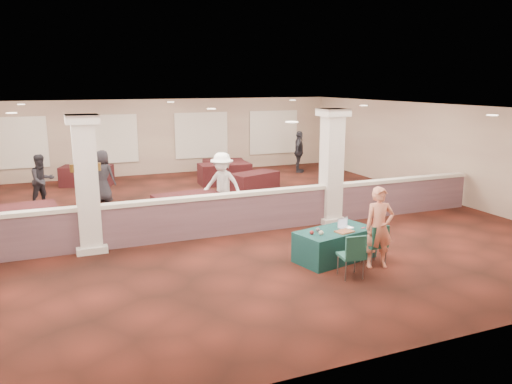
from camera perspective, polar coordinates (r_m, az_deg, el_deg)
name	(u,v)px	position (r m, az deg, el deg)	size (l,w,h in m)	color
ground	(213,220)	(14.56, -4.89, -3.16)	(16.00, 16.00, 0.00)	#441811
wall_back	(156,137)	(21.91, -11.34, 6.18)	(16.00, 0.04, 3.20)	gray
wall_front	(386,253)	(7.20, 14.64, -6.72)	(16.00, 0.04, 3.20)	gray
wall_right	(435,151)	(18.24, 19.80, 4.46)	(0.04, 16.00, 3.20)	gray
ceiling	(211,108)	(14.04, -5.13, 9.52)	(16.00, 16.00, 0.02)	white
partition_wall	(230,213)	(13.04, -2.94, -2.41)	(15.60, 0.28, 1.10)	#573A42
column_left	(87,183)	(12.12, -18.79, 0.98)	(0.72, 0.72, 3.20)	silver
column_right	(332,165)	(14.07, 8.63, 3.02)	(0.72, 0.72, 3.20)	silver
sconce_left	(72,168)	(12.05, -20.24, 2.56)	(0.12, 0.12, 0.18)	brown
sconce_right	(98,167)	(12.08, -17.59, 2.77)	(0.12, 0.12, 0.18)	brown
near_table	(335,245)	(11.38, 8.99, -5.97)	(1.79, 0.90, 0.69)	#0E3534
conf_chair_main	(377,242)	(11.14, 13.61, -5.53)	(0.47, 0.48, 0.91)	#1C5448
conf_chair_side	(353,253)	(10.31, 11.02, -6.82)	(0.52, 0.52, 0.93)	#1C5448
woman	(379,228)	(10.97, 13.89, -3.97)	(0.63, 0.42, 1.76)	#DC785F
far_table_front_left	(16,222)	(14.17, -25.75, -3.13)	(2.00, 1.00, 0.81)	black
far_table_front_center	(187,207)	(14.56, -7.89, -1.69)	(1.87, 0.94, 0.76)	black
far_table_front_right	(254,182)	(18.05, -0.22, 1.12)	(1.76, 0.88, 0.72)	black
far_table_back_left	(87,176)	(20.23, -18.77, 1.76)	(1.88, 0.94, 0.76)	black
far_table_back_center	(225,174)	(19.55, -3.59, 2.11)	(1.98, 0.99, 0.80)	black
far_table_back_right	(223,168)	(21.28, -3.78, 2.81)	(1.70, 0.85, 0.69)	black
attendee_a	(42,181)	(17.27, -23.25, 1.21)	(0.81, 0.45, 1.68)	black
attendee_b	(222,185)	(14.75, -3.88, 0.85)	(1.21, 0.56, 1.90)	silver
attendee_c	(299,152)	(22.00, 4.94, 4.60)	(1.07, 0.51, 1.83)	black
attendee_d	(103,176)	(17.32, -17.14, 1.77)	(0.85, 0.46, 1.72)	black
laptop_base	(346,228)	(11.43, 10.23, -4.07)	(0.31, 0.22, 0.02)	silver
laptop_screen	(343,222)	(11.47, 9.87, -3.41)	(0.31, 0.01, 0.21)	silver
screen_glow	(343,223)	(11.47, 9.89, -3.48)	(0.28, 0.00, 0.18)	silver
knitting	(345,232)	(11.14, 10.08, -4.47)	(0.38, 0.28, 0.03)	#D45E22
yarn_cream	(321,233)	(10.85, 7.45, -4.64)	(0.10, 0.10, 0.10)	beige
yarn_red	(312,233)	(10.85, 6.39, -4.63)	(0.09, 0.09, 0.09)	maroon
yarn_grey	(318,230)	(11.05, 7.07, -4.32)	(0.10, 0.10, 0.10)	#55555B
scissors	(363,228)	(11.53, 12.16, -4.03)	(0.11, 0.03, 0.01)	#AF1224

